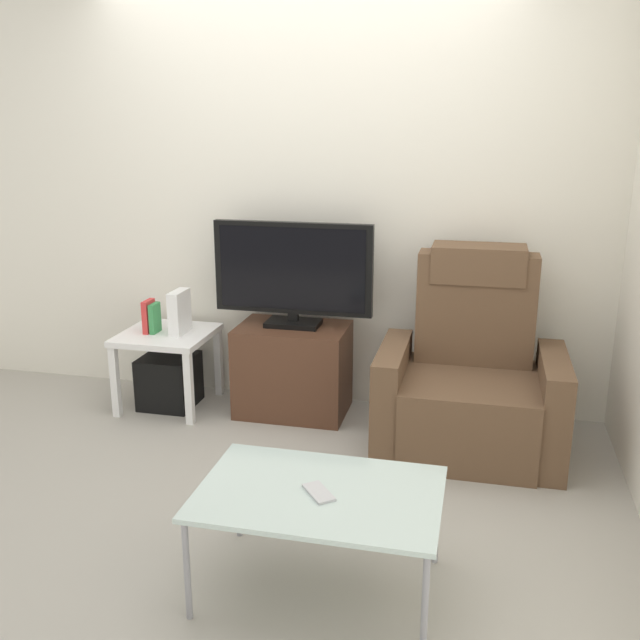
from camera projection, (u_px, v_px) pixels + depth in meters
ground_plane at (250, 476)px, 3.56m from camera, size 6.40×6.40×0.00m
wall_back at (304, 195)px, 4.26m from camera, size 6.40×0.06×2.60m
tv_stand at (293, 369)px, 4.27m from camera, size 0.66×0.45×0.55m
television at (293, 272)px, 4.12m from camera, size 0.95×0.20×0.62m
recliner_armchair at (471, 381)px, 3.80m from camera, size 0.98×0.78×1.08m
side_table at (167, 344)px, 4.33m from camera, size 0.54×0.54×0.48m
subwoofer_box at (169, 381)px, 4.40m from camera, size 0.32×0.32×0.32m
book_leftmost at (149, 316)px, 4.29m from camera, size 0.03×0.12×0.20m
book_middle at (155, 318)px, 4.28m from camera, size 0.03×0.11×0.18m
game_console at (179, 312)px, 4.27m from camera, size 0.07×0.20×0.26m
coffee_table at (319, 497)px, 2.60m from camera, size 0.90×0.60×0.42m
cell_phone at (319, 492)px, 2.57m from camera, size 0.15×0.16×0.01m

